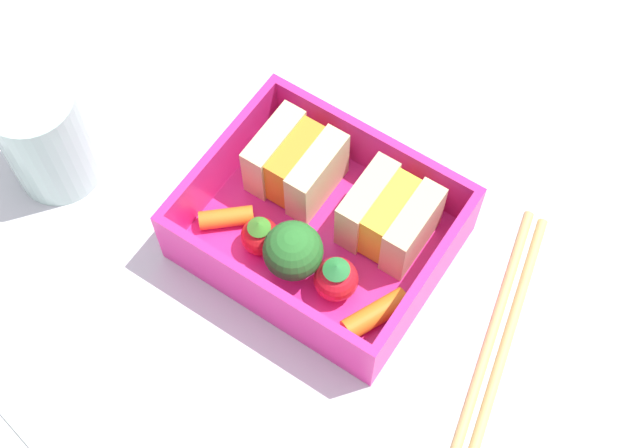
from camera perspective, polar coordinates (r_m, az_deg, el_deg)
The scene contains 13 objects.
ground_plane at distance 62.33cm, azimuth 0.00°, elevation -1.58°, with size 120.00×120.00×2.00cm, color silver.
bento_tray at distance 60.90cm, azimuth 0.00°, elevation -0.92°, with size 16.72×13.60×1.20cm, color #E6288B.
bento_rim at distance 58.46cm, azimuth 0.00°, elevation 0.30°, with size 16.72×13.60×4.30cm.
sandwich_left at distance 60.52cm, azimuth -1.56°, elevation 3.91°, with size 5.25×5.31×4.49cm.
sandwich_center_left at distance 58.63cm, azimuth 4.48°, elevation 0.47°, with size 5.25×5.31×4.49cm.
carrot_stick_far_left at distance 60.56cm, azimuth -6.01°, elevation 0.41°, with size 1.29×1.29×3.67cm, color orange.
strawberry_left at distance 58.86cm, azimuth -3.86°, elevation -0.73°, with size 2.60×2.60×3.20cm.
broccoli_floret at distance 56.79cm, azimuth -1.63°, elevation -1.83°, with size 3.92×3.92×4.73cm.
strawberry_far_left at distance 57.22cm, azimuth 1.03°, elevation -3.50°, with size 2.93×2.93×3.53cm.
carrot_stick_left at distance 57.26cm, azimuth 3.58°, elevation -5.78°, with size 1.49×1.49×4.50cm, color orange.
chopstick_pair at distance 59.33cm, azimuth 11.39°, elevation -7.39°, with size 6.17×20.31×0.70cm.
drinking_glass at distance 63.39cm, azimuth -17.15°, elevation 5.33°, with size 5.98×5.98×8.61cm, color silver.
folded_napkin at distance 58.05cm, azimuth -12.34°, elevation -12.15°, with size 12.07×10.54×0.40cm, color silver.
Camera 1 is at (15.13, -22.88, 54.97)cm, focal length 50.00 mm.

